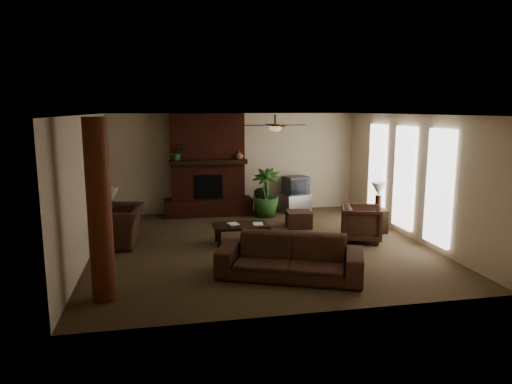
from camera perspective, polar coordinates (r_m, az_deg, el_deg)
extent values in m
plane|color=brown|center=(10.16, 0.44, -6.51)|extent=(7.00, 7.00, 0.00)
plane|color=silver|center=(9.73, 0.47, 9.49)|extent=(7.00, 7.00, 0.00)
plane|color=#CAB592|center=(13.27, -2.62, 3.59)|extent=(7.00, 0.00, 7.00)
plane|color=#CAB592|center=(6.52, 6.71, -3.32)|extent=(7.00, 0.00, 7.00)
plane|color=#CAB592|center=(9.77, -20.09, 0.62)|extent=(0.00, 7.00, 7.00)
plane|color=#CAB592|center=(11.09, 18.46, 1.79)|extent=(0.00, 7.00, 7.00)
cube|color=#431B12|center=(12.92, -5.97, 3.37)|extent=(2.00, 0.50, 2.80)
cube|color=#431B12|center=(13.01, -5.83, -1.82)|extent=(2.40, 0.70, 0.45)
cube|color=black|center=(12.75, -5.81, 0.65)|extent=(0.75, 0.04, 0.65)
cube|color=black|center=(12.63, -5.86, 3.67)|extent=(2.10, 0.28, 0.12)
cube|color=white|center=(12.48, 14.63, 2.62)|extent=(0.08, 0.85, 2.35)
cube|color=white|center=(11.25, 17.72, 1.68)|extent=(0.08, 0.85, 2.35)
cube|color=white|center=(10.06, 21.55, 0.50)|extent=(0.08, 0.85, 2.35)
cylinder|color=brown|center=(7.35, -18.63, -2.25)|extent=(0.36, 0.36, 2.80)
cube|color=black|center=(11.57, -18.37, 0.37)|extent=(0.10, 1.00, 2.10)
cylinder|color=#302215|center=(10.12, 2.36, 8.82)|extent=(0.04, 0.04, 0.24)
cylinder|color=#302215|center=(10.12, 2.36, 8.15)|extent=(0.20, 0.20, 0.06)
ellipsoid|color=#F2BF72|center=(10.12, 2.35, 7.81)|extent=(0.26, 0.26, 0.14)
cube|color=black|center=(10.22, 4.56, 8.20)|extent=(0.55, 0.12, 0.01)
cube|color=black|center=(10.03, 0.11, 8.19)|extent=(0.55, 0.12, 0.01)
cube|color=black|center=(10.51, 1.84, 8.28)|extent=(0.12, 0.55, 0.01)
cube|color=black|center=(9.73, 2.92, 8.12)|extent=(0.12, 0.55, 0.01)
imported|color=#42281C|center=(8.17, 4.20, -7.13)|extent=(2.59, 1.64, 0.98)
imported|color=#42281C|center=(10.48, -16.87, -3.26)|extent=(0.94, 1.35, 1.12)
imported|color=#42281C|center=(10.63, 12.83, -3.57)|extent=(1.05, 1.08, 0.88)
cube|color=black|center=(10.19, -1.90, -4.14)|extent=(1.20, 0.70, 0.06)
cube|color=black|center=(9.94, -4.51, -5.81)|extent=(0.07, 0.07, 0.37)
cube|color=black|center=(10.10, 1.16, -5.53)|extent=(0.07, 0.07, 0.37)
cube|color=black|center=(10.41, -4.84, -5.07)|extent=(0.07, 0.07, 0.37)
cube|color=black|center=(10.57, 0.57, -4.81)|extent=(0.07, 0.07, 0.37)
cube|color=#42281C|center=(11.67, 5.27, -3.33)|extent=(0.67, 0.67, 0.40)
cube|color=#B5B5B8|center=(13.44, 4.84, -1.32)|extent=(0.98, 0.79, 0.50)
cube|color=#343537|center=(13.34, 4.90, 0.82)|extent=(0.76, 0.65, 0.52)
cube|color=black|center=(13.08, 5.22, 0.63)|extent=(0.51, 0.17, 0.40)
cylinder|color=black|center=(12.92, 0.52, -1.29)|extent=(0.34, 0.34, 0.70)
sphere|color=black|center=(12.88, 0.52, -0.20)|extent=(0.34, 0.34, 0.34)
imported|color=#2A5221|center=(12.72, 1.19, -1.39)|extent=(1.20, 1.50, 0.74)
cube|color=black|center=(10.84, -17.16, -4.40)|extent=(0.66, 0.66, 0.55)
cylinder|color=#302215|center=(10.78, -17.27, -2.02)|extent=(0.18, 0.18, 0.35)
cone|color=beige|center=(10.72, -17.36, -0.32)|extent=(0.46, 0.46, 0.30)
cube|color=black|center=(11.53, 14.36, -3.40)|extent=(0.54, 0.54, 0.55)
cylinder|color=#302215|center=(11.41, 14.75, -1.24)|extent=(0.18, 0.18, 0.35)
cone|color=beige|center=(11.35, 14.82, 0.36)|extent=(0.46, 0.46, 0.30)
imported|color=#2A5221|center=(12.60, -9.70, 4.59)|extent=(0.45, 0.49, 0.33)
imported|color=brown|center=(12.70, -2.04, 4.52)|extent=(0.23, 0.24, 0.22)
imported|color=#999999|center=(10.07, -3.39, -3.29)|extent=(0.22, 0.07, 0.29)
imported|color=#999999|center=(10.10, -0.36, -3.23)|extent=(0.21, 0.05, 0.29)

